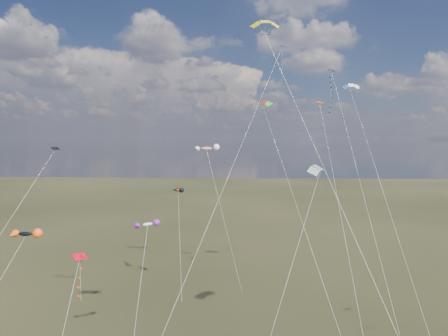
{
  "coord_description": "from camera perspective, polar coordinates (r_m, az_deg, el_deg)",
  "views": [
    {
      "loc": [
        2.39,
        -29.36,
        22.42
      ],
      "look_at": [
        0.0,
        18.0,
        19.0
      ],
      "focal_mm": 32.0,
      "sensor_mm": 36.0,
      "label": 1
    }
  ],
  "objects": [
    {
      "name": "diamond_black_high",
      "position": [
        61.03,
        15.44,
        9.1
      ],
      "size": [
        4.43,
        21.21,
        32.77
      ],
      "color": "black",
      "rests_on": "ground"
    },
    {
      "name": "novelty_white_purple",
      "position": [
        43.84,
        -10.87,
        -7.99
      ],
      "size": [
        2.28,
        8.93,
        13.75
      ],
      "color": "silver",
      "rests_on": "ground"
    },
    {
      "name": "parafoil_striped",
      "position": [
        47.05,
        13.26,
        0.01
      ],
      "size": [
        9.28,
        14.43,
        19.97
      ],
      "color": "gold",
      "rests_on": "ground"
    },
    {
      "name": "novelty_redwhite_stripe",
      "position": [
        70.05,
        -2.52,
        2.77
      ],
      "size": [
        8.44,
        13.78,
        21.53
      ],
      "color": "red",
      "rests_on": "ground"
    },
    {
      "name": "novelty_black_orange",
      "position": [
        45.31,
        -26.55,
        -8.46
      ],
      "size": [
        5.41,
        9.89,
        13.46
      ],
      "color": "black",
      "rests_on": "ground"
    },
    {
      "name": "diamond_orange_center",
      "position": [
        54.56,
        14.96,
        1.23
      ],
      "size": [
        2.08,
        21.47,
        27.99
      ],
      "color": "#F03A05",
      "rests_on": "ground"
    },
    {
      "name": "diamond_black_mid",
      "position": [
        46.9,
        -27.74,
        -5.53
      ],
      "size": [
        7.54,
        17.41,
        21.54
      ],
      "color": "black",
      "rests_on": "ground"
    },
    {
      "name": "diamond_navy_tall",
      "position": [
        50.92,
        7.11,
        12.02
      ],
      "size": [
        14.65,
        21.39,
        34.42
      ],
      "color": "#101A50",
      "rests_on": "ground"
    },
    {
      "name": "parafoil_tricolor",
      "position": [
        53.55,
        5.8,
        9.14
      ],
      "size": [
        9.37,
        15.81,
        27.88
      ],
      "color": "gold",
      "rests_on": "ground"
    },
    {
      "name": "diamond_red_low",
      "position": [
        38.59,
        -20.02,
        -15.11
      ],
      "size": [
        1.5,
        8.16,
        12.31
      ],
      "color": "#B60517",
      "rests_on": "ground"
    },
    {
      "name": "parafoil_blue_white",
      "position": [
        65.0,
        17.75,
        11.07
      ],
      "size": [
        4.72,
        23.3,
        31.32
      ],
      "color": "blue",
      "rests_on": "ground"
    },
    {
      "name": "parafoil_yellow",
      "position": [
        40.48,
        6.0,
        19.9
      ],
      "size": [
        13.27,
        18.09,
        34.27
      ],
      "color": "gold",
      "rests_on": "ground"
    },
    {
      "name": "novelty_orange_black",
      "position": [
        63.44,
        -6.56,
        -3.21
      ],
      "size": [
        3.1,
        10.58,
        14.88
      ],
      "color": "#CF580E",
      "rests_on": "ground"
    }
  ]
}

